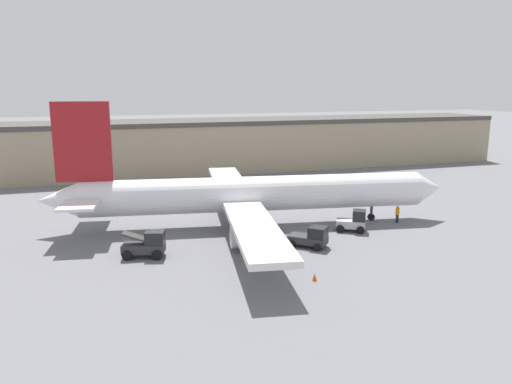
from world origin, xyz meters
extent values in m
plane|color=slate|center=(0.00, 0.00, 0.00)|extent=(400.00, 400.00, 0.00)
cube|color=gray|center=(13.07, 33.70, 3.77)|extent=(82.61, 11.46, 7.53)
cube|color=#47423D|center=(13.07, 33.70, 7.88)|extent=(82.61, 11.68, 0.70)
cylinder|color=white|center=(0.00, 0.00, 3.20)|extent=(33.39, 8.78, 3.41)
cone|color=white|center=(17.76, -2.93, 3.20)|extent=(3.23, 3.74, 3.34)
cone|color=white|center=(-18.27, 3.02, 3.20)|extent=(4.22, 3.80, 3.24)
cube|color=white|center=(0.01, 10.26, 2.61)|extent=(6.19, 17.18, 0.50)
cube|color=white|center=(-3.29, -9.71, 2.61)|extent=(6.19, 17.18, 0.50)
cylinder|color=#B7B7BC|center=(-0.40, 7.76, 1.26)|extent=(3.62, 2.42, 1.90)
cylinder|color=#B7B7BC|center=(-2.88, -7.22, 1.26)|extent=(3.62, 2.42, 1.90)
cube|color=maroon|center=(-15.75, 2.60, 8.54)|extent=(5.08, 1.18, 7.27)
cube|color=white|center=(-15.14, 6.30, 3.54)|extent=(3.69, 4.53, 0.24)
cube|color=white|center=(-16.36, -1.10, 3.54)|extent=(3.69, 4.53, 0.24)
cylinder|color=#38383D|center=(11.82, -1.95, 0.75)|extent=(0.28, 0.28, 1.50)
cylinder|color=black|center=(11.82, -1.95, 0.35)|extent=(0.75, 0.46, 0.70)
cylinder|color=#38383D|center=(-2.00, -1.91, 0.75)|extent=(0.28, 0.28, 1.50)
cylinder|color=black|center=(-2.00, -1.91, 0.45)|extent=(0.94, 0.49, 0.90)
cylinder|color=#38383D|center=(-1.28, 2.46, 0.75)|extent=(0.28, 0.28, 1.50)
cylinder|color=black|center=(-1.28, 2.46, 0.45)|extent=(0.94, 0.49, 0.90)
cylinder|color=#1E2338|center=(13.82, -3.60, 0.43)|extent=(0.29, 0.29, 0.86)
cylinder|color=orange|center=(13.82, -3.60, 1.20)|extent=(0.39, 0.39, 0.68)
sphere|color=tan|center=(13.82, -3.60, 1.66)|extent=(0.25, 0.25, 0.25)
cube|color=#2D2D33|center=(2.08, -7.76, 0.63)|extent=(3.46, 3.39, 0.63)
cube|color=black|center=(2.75, -8.38, 1.40)|extent=(2.02, 2.03, 0.91)
cylinder|color=black|center=(2.36, -9.12, 0.32)|extent=(0.65, 0.64, 0.64)
cylinder|color=black|center=(3.46, -7.96, 0.32)|extent=(0.65, 0.64, 0.64)
cylinder|color=black|center=(0.71, -7.55, 0.32)|extent=(0.65, 0.64, 0.64)
cylinder|color=black|center=(1.81, -6.40, 0.32)|extent=(0.65, 0.64, 0.64)
cube|color=#2D2D33|center=(-11.55, -6.07, 0.77)|extent=(3.64, 2.39, 0.72)
cube|color=black|center=(-10.65, -6.34, 1.65)|extent=(1.80, 1.70, 1.03)
cube|color=#333333|center=(-12.13, -5.89, 1.73)|extent=(2.30, 1.60, 0.80)
cylinder|color=black|center=(-10.64, -7.12, 0.41)|extent=(0.86, 0.51, 0.82)
cylinder|color=black|center=(-10.21, -5.71, 0.41)|extent=(0.86, 0.51, 0.82)
cylinder|color=black|center=(-12.89, -6.43, 0.41)|extent=(0.86, 0.51, 0.82)
cylinder|color=black|center=(-12.46, -5.02, 0.41)|extent=(0.86, 0.51, 0.82)
cube|color=#B2B2B7|center=(7.91, -4.76, 0.72)|extent=(3.04, 2.66, 0.70)
cube|color=black|center=(8.54, -5.15, 1.57)|extent=(1.70, 1.74, 1.00)
cylinder|color=black|center=(8.31, -5.87, 0.37)|extent=(0.77, 0.63, 0.74)
cylinder|color=black|center=(9.09, -4.63, 0.37)|extent=(0.77, 0.63, 0.74)
cylinder|color=black|center=(6.73, -4.88, 0.37)|extent=(0.77, 0.63, 0.74)
cylinder|color=black|center=(7.51, -3.64, 0.37)|extent=(0.77, 0.63, 0.74)
cone|color=#EF590F|center=(-0.62, -14.97, 0.28)|extent=(0.36, 0.36, 0.55)
camera|label=1|loc=(-15.06, -45.20, 13.49)|focal=35.00mm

